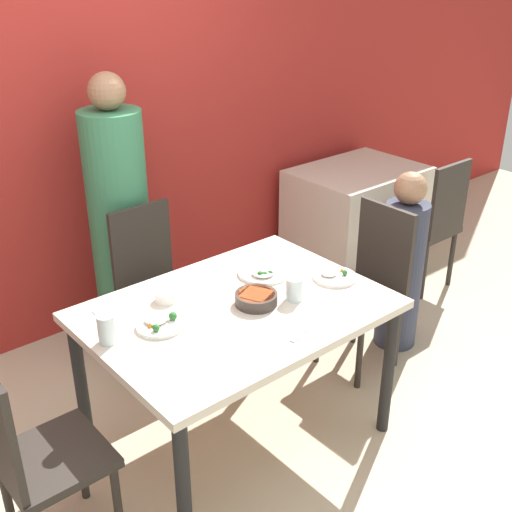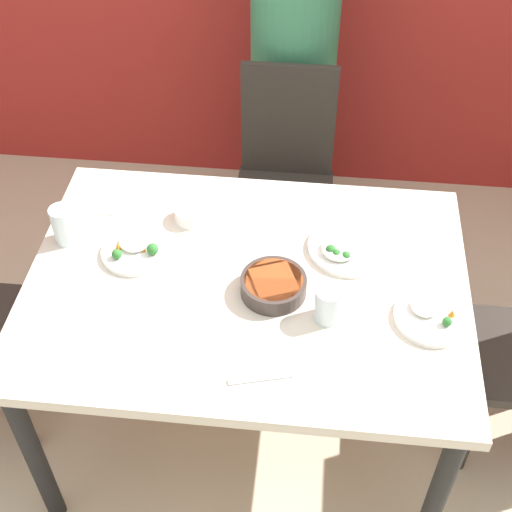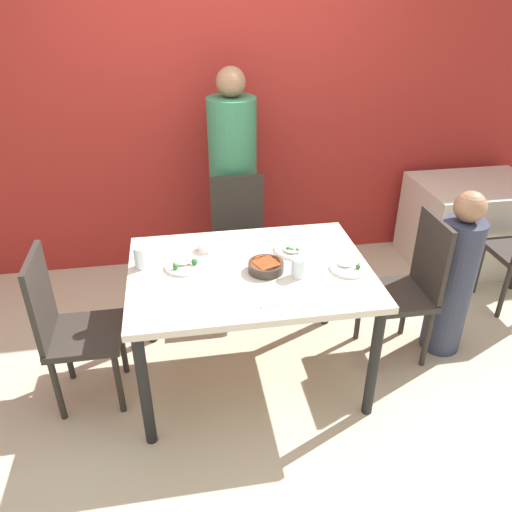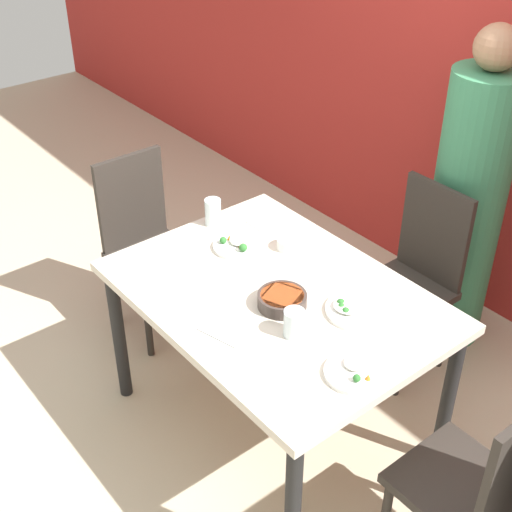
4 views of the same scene
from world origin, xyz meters
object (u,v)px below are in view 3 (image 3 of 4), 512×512
chair_adult_spot (240,239)px  glass_water_tall (141,257)px  person_adult (233,190)px  chair_child_spot (409,285)px  person_child (453,280)px  plate_rice_adult (349,267)px  bowl_curry (266,266)px

chair_adult_spot → glass_water_tall: size_ratio=7.46×
person_adult → chair_child_spot: bearing=-49.6°
person_child → plate_rice_adult: (-0.77, -0.15, 0.26)m
person_child → plate_rice_adult: person_child is taller
chair_child_spot → plate_rice_adult: bearing=-72.2°
chair_child_spot → plate_rice_adult: 0.56m
bowl_curry → plate_rice_adult: (0.46, -0.06, -0.02)m
chair_child_spot → person_child: bearing=90.0°
chair_adult_spot → person_child: (1.25, -0.78, 0.00)m
bowl_curry → glass_water_tall: bearing=167.0°
person_child → chair_adult_spot: bearing=148.1°
person_adult → plate_rice_adult: bearing=-69.2°
chair_child_spot → bowl_curry: (-0.93, -0.09, 0.28)m
chair_child_spot → person_adult: (-0.96, 1.12, 0.25)m
glass_water_tall → chair_child_spot: bearing=-2.2°
chair_child_spot → bowl_curry: size_ratio=4.90×
chair_child_spot → glass_water_tall: chair_child_spot is taller
chair_adult_spot → person_adult: (0.00, 0.34, 0.25)m
glass_water_tall → bowl_curry: bearing=-13.0°
chair_adult_spot → person_child: 1.48m
chair_child_spot → person_child: person_child is taller
chair_child_spot → person_child: (0.29, 0.00, 0.00)m
chair_adult_spot → person_child: size_ratio=0.86×
chair_child_spot → person_adult: bearing=-139.6°
bowl_curry → glass_water_tall: size_ratio=1.52×
chair_child_spot → plate_rice_adult: chair_child_spot is taller
person_adult → bowl_curry: size_ratio=8.42×
plate_rice_adult → bowl_curry: bearing=172.8°
chair_adult_spot → person_adult: size_ratio=0.58×
plate_rice_adult → glass_water_tall: bearing=169.3°
person_adult → plate_rice_adult: size_ratio=7.73×
person_adult → person_child: size_ratio=1.48×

